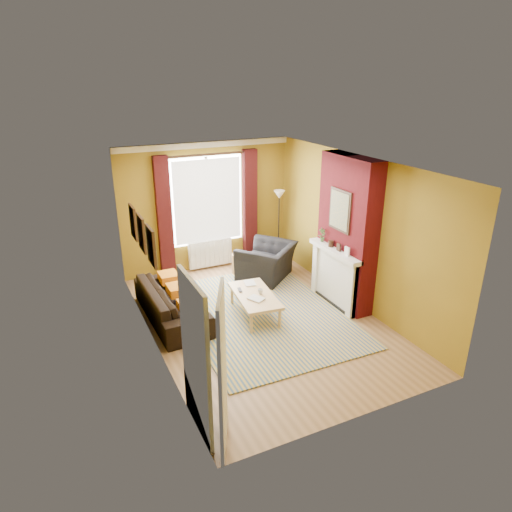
% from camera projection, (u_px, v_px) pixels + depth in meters
% --- Properties ---
extents(ground, '(5.50, 5.50, 0.00)m').
position_uv_depth(ground, '(262.00, 320.00, 8.15)').
color(ground, brown).
rests_on(ground, ground).
extents(room_walls, '(3.82, 5.54, 2.83)m').
position_uv_depth(room_walls, '(287.00, 238.00, 8.13)').
color(room_walls, olive).
rests_on(room_walls, ground).
extents(striped_rug, '(2.79, 3.82, 0.02)m').
position_uv_depth(striped_rug, '(261.00, 314.00, 8.36)').
color(striped_rug, '#2F5381').
rests_on(striped_rug, ground).
extents(sofa, '(0.89, 2.15, 0.62)m').
position_uv_depth(sofa, '(171.00, 302.00, 8.13)').
color(sofa, black).
rests_on(sofa, ground).
extents(armchair, '(1.54, 1.52, 0.75)m').
position_uv_depth(armchair, '(267.00, 262.00, 9.71)').
color(armchair, black).
rests_on(armchair, ground).
extents(coffee_table, '(0.79, 1.35, 0.43)m').
position_uv_depth(coffee_table, '(255.00, 297.00, 8.18)').
color(coffee_table, tan).
rests_on(coffee_table, ground).
extents(wicker_stool, '(0.37, 0.37, 0.45)m').
position_uv_depth(wicker_stool, '(240.00, 264.00, 9.99)').
color(wicker_stool, olive).
rests_on(wicker_stool, ground).
extents(floor_lamp, '(0.31, 0.31, 1.70)m').
position_uv_depth(floor_lamp, '(279.00, 206.00, 10.21)').
color(floor_lamp, black).
rests_on(floor_lamp, ground).
extents(book_a, '(0.30, 0.34, 0.03)m').
position_uv_depth(book_a, '(252.00, 301.00, 7.90)').
color(book_a, '#999999').
rests_on(book_a, coffee_table).
extents(book_b, '(0.25, 0.31, 0.02)m').
position_uv_depth(book_b, '(245.00, 284.00, 8.55)').
color(book_b, '#999999').
rests_on(book_b, coffee_table).
extents(mug, '(0.13, 0.13, 0.09)m').
position_uv_depth(mug, '(260.00, 291.00, 8.16)').
color(mug, '#999999').
rests_on(mug, coffee_table).
extents(tv_remote, '(0.09, 0.18, 0.02)m').
position_uv_depth(tv_remote, '(240.00, 290.00, 8.30)').
color(tv_remote, '#262628').
rests_on(tv_remote, coffee_table).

